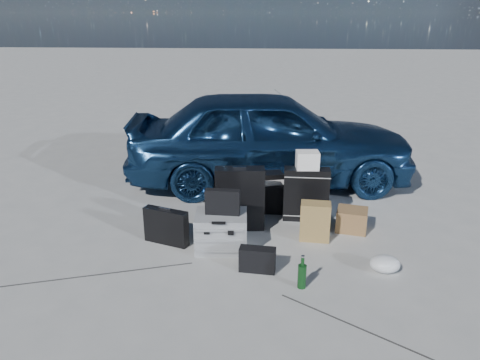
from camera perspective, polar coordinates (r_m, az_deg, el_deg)
name	(u,v)px	position (r m, az deg, el deg)	size (l,w,h in m)	color
ground	(258,254)	(4.98, 2.16, -9.05)	(60.00, 60.00, 0.00)	#AFAFAA
car	(270,137)	(6.82, 3.64, 5.23)	(1.64, 4.07, 1.39)	navy
pelican_case	(221,231)	(5.03, -2.30, -6.23)	(0.54, 0.44, 0.40)	gray
laptop_bag	(223,202)	(4.90, -2.15, -2.70)	(0.36, 0.09, 0.27)	black
briefcase	(166,226)	(5.19, -9.00, -5.61)	(0.51, 0.11, 0.40)	black
suitcase_left	(240,199)	(5.41, -0.01, -2.28)	(0.57, 0.20, 0.74)	black
suitcase_right	(306,194)	(5.72, 8.05, -1.74)	(0.54, 0.20, 0.65)	black
white_carton	(307,160)	(5.59, 8.22, 2.42)	(0.26, 0.21, 0.21)	white
duffel_bag	(269,196)	(5.99, 3.57, -1.97)	(0.75, 0.32, 0.37)	black
flat_box_white	(271,180)	(5.93, 3.76, 0.05)	(0.37, 0.28, 0.07)	white
flat_box_black	(270,175)	(5.90, 3.72, 0.61)	(0.30, 0.22, 0.06)	black
kraft_bag	(315,221)	(5.27, 9.13, -5.00)	(0.33, 0.20, 0.44)	#A88349
cardboard_box	(352,220)	(5.60, 13.47, -4.74)	(0.34, 0.30, 0.26)	olive
plastic_bag	(385,264)	(4.86, 17.25, -9.74)	(0.29, 0.25, 0.16)	silver
messenger_bag	(257,260)	(4.64, 2.13, -9.67)	(0.35, 0.13, 0.25)	black
green_bottle	(302,272)	(4.39, 7.58, -11.11)	(0.08, 0.08, 0.32)	#0D3312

